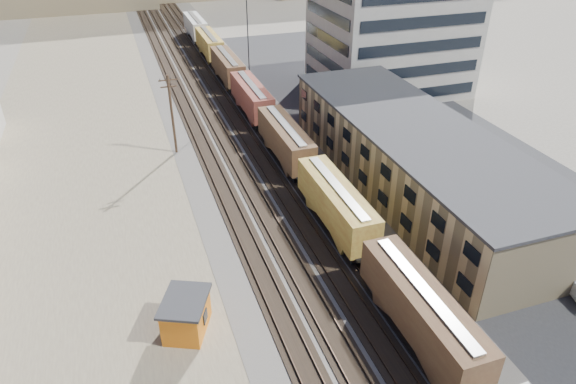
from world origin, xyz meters
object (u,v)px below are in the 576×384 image
object	(u,v)px
freight_train	(267,116)
maintenance_shed	(186,315)
parked_car_blue	(385,88)
utility_pole_north	(172,113)

from	to	relation	value
freight_train	maintenance_shed	bearing A→B (deg)	-116.70
freight_train	maintenance_shed	xyz separation A→B (m)	(-15.93, -31.67, -1.25)
maintenance_shed	parked_car_blue	distance (m)	56.88
maintenance_shed	utility_pole_north	bearing A→B (deg)	83.23
utility_pole_north	maintenance_shed	distance (m)	31.01
freight_train	parked_car_blue	distance (m)	25.01
utility_pole_north	parked_car_blue	world-z (taller)	utility_pole_north
freight_train	parked_car_blue	xyz separation A→B (m)	(22.87, 9.93, -2.03)
utility_pole_north	maintenance_shed	size ratio (longest dim) A/B	1.97
utility_pole_north	maintenance_shed	xyz separation A→B (m)	(-3.63, -30.57, -3.75)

